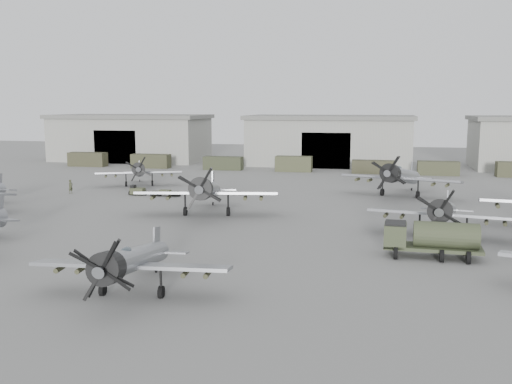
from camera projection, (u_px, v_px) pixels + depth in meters
The scene contains 17 objects.
ground at pixel (251, 249), 41.90m from camera, with size 220.00×220.00×0.00m, color slate.
hangar_left at pixel (131, 137), 109.19m from camera, with size 29.00×14.80×8.70m.
hangar_center at pixel (330, 140), 101.02m from camera, with size 29.00×14.80×8.70m.
support_truck_0 at pixel (88, 159), 98.71m from camera, with size 6.62×2.20×2.40m, color #393825.
support_truck_1 at pixel (151, 161), 96.19m from camera, with size 6.52×2.20×2.32m, color #393925.
support_truck_2 at pixel (223, 163), 93.47m from camera, with size 6.39×2.20×2.15m, color #333825.
support_truck_3 at pixel (294, 164), 90.94m from camera, with size 5.78×2.20×2.44m, color #41432C.
support_truck_4 at pixel (373, 167), 88.28m from camera, with size 6.51×2.20×2.04m, color #383724.
support_truck_5 at pixel (438, 168), 86.21m from camera, with size 6.08×2.20×2.10m, color #3B3D28.
aircraft_near_1 at pixel (130, 262), 31.23m from camera, with size 11.20×10.08×4.46m.
aircraft_mid_1 at pixel (206, 190), 54.30m from camera, with size 13.83×12.45×5.49m.
aircraft_mid_2 at pixel (443, 211), 45.24m from camera, with size 12.03×10.83×4.77m.
aircraft_far_0 at pixel (139, 171), 74.19m from camera, with size 10.90×9.87×4.45m.
aircraft_far_1 at pixel (400, 176), 65.42m from camera, with size 13.70×12.34×5.47m.
fuel_tanker at pixel (431, 237), 39.51m from camera, with size 6.69×2.86×2.55m.
tug_trailer at pixel (148, 192), 66.87m from camera, with size 5.96×1.28×1.20m.
ground_crew at pixel (71, 187), 68.28m from camera, with size 0.61×0.40×1.68m, color #3B3F29.
Camera 1 is at (9.25, -39.71, 10.52)m, focal length 40.00 mm.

